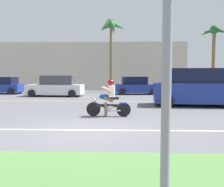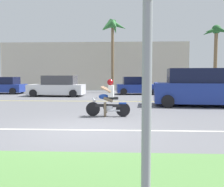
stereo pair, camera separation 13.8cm
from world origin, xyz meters
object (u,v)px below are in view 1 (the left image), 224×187
motorcyclist (109,101)px  palm_tree_0 (111,32)px  parked_car_3 (205,86)px  suv_nearby (198,88)px  palm_tree_1 (214,37)px  parked_car_0 (0,86)px  parked_car_2 (136,86)px  street_sign (167,73)px  parked_car_1 (56,87)px

motorcyclist → palm_tree_0: (-0.44, 13.67, 5.10)m
motorcyclist → palm_tree_0: bearing=91.9°
parked_car_3 → suv_nearby: bearing=-112.0°
motorcyclist → suv_nearby: 5.77m
palm_tree_1 → parked_car_0: bearing=-173.1°
motorcyclist → suv_nearby: suv_nearby is taller
motorcyclist → parked_car_0: parked_car_0 is taller
motorcyclist → parked_car_0: (-10.14, 11.48, 0.07)m
motorcyclist → parked_car_2: size_ratio=0.47×
motorcyclist → parked_car_2: bearing=81.1°
palm_tree_0 → palm_tree_1: palm_tree_0 is taller
palm_tree_1 → parked_car_3: bearing=-119.6°
palm_tree_1 → motorcyclist: bearing=-123.7°
street_sign → parked_car_2: bearing=86.9°
palm_tree_1 → parked_car_1: bearing=-161.2°
parked_car_1 → motorcyclist: bearing=-63.7°
parked_car_0 → parked_car_3: (17.61, -0.73, 0.02)m
parked_car_3 → street_sign: size_ratio=1.65×
suv_nearby → parked_car_3: 7.79m
parked_car_0 → motorcyclist: bearing=-48.5°
suv_nearby → palm_tree_0: bearing=116.2°
motorcyclist → palm_tree_0: size_ratio=0.25×
parked_car_2 → palm_tree_1: bearing=18.5°
parked_car_2 → street_sign: street_sign is taller
motorcyclist → parked_car_2: parked_car_2 is taller
palm_tree_0 → parked_car_2: bearing=-46.2°
street_sign → palm_tree_1: bearing=68.7°
suv_nearby → parked_car_2: size_ratio=1.28×
parked_car_2 → palm_tree_1: 9.03m
palm_tree_1 → street_sign: (-8.49, -21.79, -3.55)m
parked_car_1 → palm_tree_0: palm_tree_0 is taller
parked_car_0 → parked_car_2: (11.92, -0.13, 0.01)m
parked_car_2 → parked_car_3: bearing=-6.0°
parked_car_0 → parked_car_2: size_ratio=1.08×
parked_car_2 → palm_tree_0: palm_tree_0 is taller
parked_car_0 → parked_car_1: bearing=-22.6°
parked_car_1 → parked_car_2: 6.68m
suv_nearby → parked_car_0: size_ratio=1.18×
parked_car_3 → palm_tree_0: bearing=159.7°
parked_car_1 → parked_car_2: size_ratio=1.16×
parked_car_0 → palm_tree_1: size_ratio=0.64×
parked_car_0 → parked_car_1: 6.08m
parked_car_3 → street_sign: 19.90m
palm_tree_0 → street_sign: palm_tree_0 is taller
motorcyclist → parked_car_3: size_ratio=0.40×
parked_car_0 → suv_nearby: bearing=-28.4°
suv_nearby → parked_car_1: 10.68m
street_sign → suv_nearby: bearing=71.6°
palm_tree_0 → street_sign: (1.18, -21.62, -4.09)m
palm_tree_0 → suv_nearby: bearing=-63.8°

